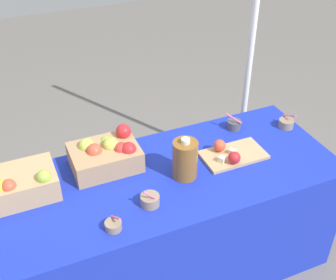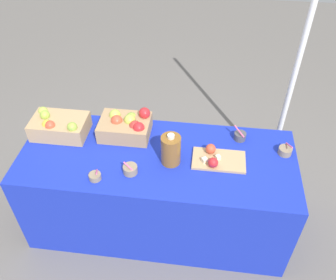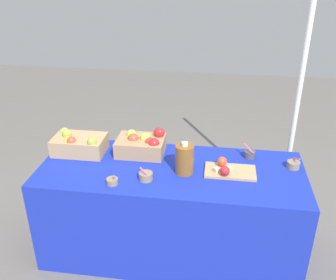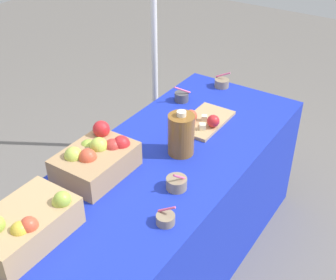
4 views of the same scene
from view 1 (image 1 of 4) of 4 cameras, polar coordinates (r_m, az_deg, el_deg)
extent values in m
plane|color=slate|center=(2.85, -0.41, -16.10)|extent=(10.00, 10.00, 0.00)
cube|color=#192DB7|center=(2.57, -0.44, -10.95)|extent=(1.90, 0.76, 0.74)
cube|color=tan|center=(2.28, -19.20, -5.65)|extent=(0.39, 0.25, 0.13)
sphere|color=#B2C64C|center=(2.19, -15.98, -4.84)|extent=(0.07, 0.07, 0.07)
sphere|color=#99B742|center=(2.17, -15.92, -4.65)|extent=(0.07, 0.07, 0.07)
sphere|color=gold|center=(2.20, -20.85, -5.77)|extent=(0.07, 0.07, 0.07)
sphere|color=#D14C33|center=(2.18, -20.08, -5.70)|extent=(0.07, 0.07, 0.07)
cube|color=tan|center=(2.36, -8.23, -2.26)|extent=(0.36, 0.27, 0.12)
sphere|color=#B2332D|center=(2.32, -6.12, -1.29)|extent=(0.08, 0.08, 0.08)
sphere|color=#B2C64C|center=(2.35, -10.61, -0.75)|extent=(0.08, 0.08, 0.08)
sphere|color=red|center=(2.30, -5.16, -1.26)|extent=(0.08, 0.08, 0.08)
sphere|color=#99B742|center=(2.40, -7.99, -0.44)|extent=(0.08, 0.08, 0.08)
sphere|color=red|center=(2.39, -5.84, 1.13)|extent=(0.08, 0.08, 0.08)
sphere|color=#B2C64C|center=(2.33, -7.53, -0.62)|extent=(0.08, 0.08, 0.08)
sphere|color=#D14C33|center=(2.31, -9.59, -1.44)|extent=(0.08, 0.08, 0.08)
cube|color=tan|center=(2.46, 8.57, -1.99)|extent=(0.36, 0.20, 0.02)
cube|color=beige|center=(2.45, 8.36, -1.48)|extent=(0.04, 0.04, 0.03)
sphere|color=red|center=(2.38, 8.65, -2.30)|extent=(0.07, 0.07, 0.07)
cube|color=beige|center=(2.38, 7.06, -2.52)|extent=(0.05, 0.05, 0.03)
sphere|color=#D14C33|center=(2.45, 6.74, -0.73)|extent=(0.07, 0.07, 0.07)
cylinder|color=#4C4C51|center=(2.69, 8.59, 1.99)|extent=(0.08, 0.08, 0.05)
cylinder|color=#EA598C|center=(2.65, 8.60, 2.78)|extent=(0.08, 0.08, 0.05)
cylinder|color=gray|center=(2.77, 15.17, 2.10)|extent=(0.09, 0.09, 0.05)
cylinder|color=#EA598C|center=(2.76, 15.58, 3.08)|extent=(0.03, 0.09, 0.05)
cylinder|color=gray|center=(2.14, -2.36, -7.86)|extent=(0.09, 0.09, 0.05)
cylinder|color=#EA598C|center=(2.09, -2.37, -7.28)|extent=(0.07, 0.03, 0.06)
cylinder|color=gray|center=(2.04, -7.15, -11.03)|extent=(0.08, 0.08, 0.04)
cylinder|color=#EA598C|center=(2.02, -6.86, -10.04)|extent=(0.03, 0.08, 0.05)
cylinder|color=brown|center=(2.25, 2.25, -2.56)|extent=(0.13, 0.13, 0.21)
cylinder|color=silver|center=(2.18, 2.32, -0.11)|extent=(0.05, 0.05, 0.02)
cylinder|color=white|center=(3.07, 10.97, 13.17)|extent=(0.04, 0.04, 2.20)
camera|label=2|loc=(1.01, 82.85, 21.20)|focal=38.29mm
camera|label=3|loc=(1.20, 95.88, -10.42)|focal=40.29mm
camera|label=4|loc=(1.03, -70.28, -0.69)|focal=47.64mm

